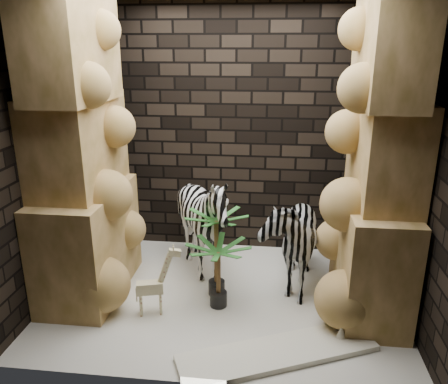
# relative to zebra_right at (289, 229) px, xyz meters

# --- Properties ---
(floor) EXTENTS (3.50, 3.50, 0.00)m
(floor) POSITION_rel_zebra_right_xyz_m (-0.65, -0.38, -0.63)
(floor) COLOR silver
(floor) RESTS_ON ground
(wall_back) EXTENTS (3.50, 0.00, 3.50)m
(wall_back) POSITION_rel_zebra_right_xyz_m (-0.65, 0.87, 0.87)
(wall_back) COLOR black
(wall_back) RESTS_ON ground
(wall_front) EXTENTS (3.50, 0.00, 3.50)m
(wall_front) POSITION_rel_zebra_right_xyz_m (-0.65, -1.63, 0.87)
(wall_front) COLOR black
(wall_front) RESTS_ON ground
(wall_left) EXTENTS (0.00, 3.00, 3.00)m
(wall_left) POSITION_rel_zebra_right_xyz_m (-2.40, -0.38, 0.87)
(wall_left) COLOR black
(wall_left) RESTS_ON ground
(wall_right) EXTENTS (0.00, 3.00, 3.00)m
(wall_right) POSITION_rel_zebra_right_xyz_m (1.10, -0.38, 0.87)
(wall_right) COLOR black
(wall_right) RESTS_ON ground
(rock_pillar_left) EXTENTS (0.68, 1.30, 3.00)m
(rock_pillar_left) POSITION_rel_zebra_right_xyz_m (-2.05, -0.38, 0.87)
(rock_pillar_left) COLOR #E2B274
(rock_pillar_left) RESTS_ON floor
(rock_pillar_right) EXTENTS (0.58, 1.25, 3.00)m
(rock_pillar_right) POSITION_rel_zebra_right_xyz_m (0.77, -0.38, 0.87)
(rock_pillar_right) COLOR #E2B274
(rock_pillar_right) RESTS_ON floor
(zebra_right) EXTENTS (0.63, 1.10, 1.27)m
(zebra_right) POSITION_rel_zebra_right_xyz_m (0.00, 0.00, 0.00)
(zebra_right) COLOR white
(zebra_right) RESTS_ON floor
(zebra_left) EXTENTS (1.31, 1.48, 1.13)m
(zebra_left) POSITION_rel_zebra_right_xyz_m (-0.92, 0.07, -0.07)
(zebra_left) COLOR white
(zebra_left) RESTS_ON floor
(giraffe_toy) EXTENTS (0.39, 0.22, 0.72)m
(giraffe_toy) POSITION_rel_zebra_right_xyz_m (-1.31, -0.75, -0.27)
(giraffe_toy) COLOR beige
(giraffe_toy) RESTS_ON floor
(palm_front) EXTENTS (0.36, 0.36, 0.92)m
(palm_front) POSITION_rel_zebra_right_xyz_m (-0.73, -0.32, -0.18)
(palm_front) COLOR #144411
(palm_front) RESTS_ON floor
(palm_back) EXTENTS (0.36, 0.36, 0.68)m
(palm_back) POSITION_rel_zebra_right_xyz_m (-0.68, -0.54, -0.29)
(palm_back) COLOR #144411
(palm_back) RESTS_ON floor
(surfboard) EXTENTS (1.72, 1.07, 0.05)m
(surfboard) POSITION_rel_zebra_right_xyz_m (-0.09, -1.22, -0.61)
(surfboard) COLOR silver
(surfboard) RESTS_ON floor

